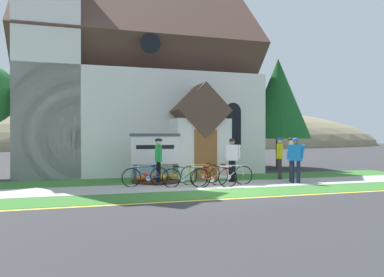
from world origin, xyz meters
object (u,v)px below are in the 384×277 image
Objects in this scene: cyclist_in_white_jersey at (159,157)px; roadside_conifer at (278,99)px; cyclist_in_green_jersey at (295,156)px; bicycle_silver at (201,174)px; cyclist_in_yellow_jersey at (232,156)px; church_sign at (155,150)px; cyclist_in_orange_jersey at (291,155)px; bicycle_black at (146,176)px; bicycle_yellow at (214,177)px; bicycle_orange at (185,177)px; bicycle_red at (231,175)px; cyclist_in_blue_jersey at (280,154)px.

roadside_conifer is at bearing 32.78° from cyclist_in_white_jersey.
bicycle_silver is at bearing 166.25° from cyclist_in_green_jersey.
church_sign is at bearing 158.72° from cyclist_in_yellow_jersey.
bicycle_black is at bearing 177.52° from cyclist_in_orange_jersey.
church_sign is 1.17× the size of cyclist_in_white_jersey.
cyclist_in_green_jersey is (3.46, 0.23, 0.69)m from bicycle_yellow.
bicycle_silver is (1.55, -1.25, -0.88)m from church_sign.
cyclist_in_green_jersey is at bearing -2.59° from bicycle_orange.
cyclist_in_green_jersey is at bearing -114.45° from roadside_conifer.
bicycle_silver is at bearing -6.45° from cyclist_in_white_jersey.
cyclist_in_white_jersey is at bearing 174.49° from cyclist_in_orange_jersey.
cyclist_in_yellow_jersey is (2.98, -0.06, -0.01)m from cyclist_in_white_jersey.
bicycle_silver is 1.51m from cyclist_in_yellow_jersey.
church_sign is 3.12m from cyclist_in_yellow_jersey.
bicycle_silver is 1.00× the size of cyclist_in_yellow_jersey.
bicycle_silver is 1.00× the size of cyclist_in_white_jersey.
cyclist_in_green_jersey reaches higher than bicycle_red.
cyclist_in_orange_jersey reaches higher than bicycle_black.
bicycle_black is 0.98× the size of cyclist_in_blue_jersey.
bicycle_orange is at bearing -159.70° from cyclist_in_yellow_jersey.
cyclist_in_yellow_jersey is (1.21, 1.23, 0.67)m from bicycle_yellow.
church_sign is 2.18m from bicycle_silver.
bicycle_black is 5.96m from cyclist_in_orange_jersey.
bicycle_silver is 1.02× the size of bicycle_orange.
church_sign reaches higher than cyclist_in_green_jersey.
bicycle_red is 0.99× the size of cyclist_in_yellow_jersey.
church_sign is 5.58m from cyclist_in_green_jersey.
cyclist_in_white_jersey is at bearing -94.06° from church_sign.
bicycle_yellow is 3.94m from cyclist_in_blue_jersey.
bicycle_yellow is 3.77m from cyclist_in_orange_jersey.
bicycle_orange is at bearing -178.51° from bicycle_red.
roadside_conifer is (6.45, 5.38, 3.63)m from bicycle_silver.
cyclist_in_white_jersey is 0.99× the size of cyclist_in_orange_jersey.
bicycle_black is 0.98× the size of cyclist_in_green_jersey.
cyclist_in_yellow_jersey is (1.35, 0.12, 0.65)m from bicycle_silver.
bicycle_red is 0.98× the size of cyclist_in_white_jersey.
church_sign is at bearing 125.56° from bicycle_yellow.
cyclist_in_orange_jersey is at bearing -10.81° from cyclist_in_yellow_jersey.
church_sign is 1.17× the size of cyclist_in_yellow_jersey.
cyclist_in_blue_jersey is (5.85, 0.54, 0.69)m from bicycle_black.
bicycle_yellow is 1.85m from cyclist_in_yellow_jersey.
cyclist_in_white_jersey reaches higher than bicycle_black.
bicycle_yellow is (1.69, -2.36, -0.90)m from church_sign.
roadside_conifer is at bearing 39.82° from bicycle_orange.
cyclist_in_yellow_jersey is at bearing -21.28° from church_sign.
bicycle_orange is 4.48m from cyclist_in_green_jersey.
church_sign is at bearing 157.48° from cyclist_in_green_jersey.
bicycle_yellow is at bearing -24.11° from bicycle_black.
bicycle_red is at bearing -17.40° from cyclist_in_white_jersey.
bicycle_orange is 1.36m from cyclist_in_white_jersey.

